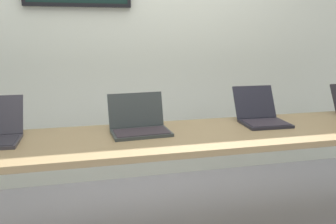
% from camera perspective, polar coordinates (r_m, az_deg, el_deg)
% --- Properties ---
extents(back_wall, '(8.00, 0.11, 2.72)m').
position_cam_1_polar(back_wall, '(3.29, -4.36, 12.47)').
color(back_wall, silver).
rests_on(back_wall, ground).
extents(workbench, '(3.65, 0.70, 0.74)m').
position_cam_1_polar(workbench, '(2.29, 0.90, -4.69)').
color(workbench, '#9A7D53').
rests_on(workbench, ground).
extents(laptop_station_1, '(0.39, 0.32, 0.24)m').
position_cam_1_polar(laptop_station_1, '(2.33, -4.69, -1.91)').
color(laptop_station_1, '#363B3A').
rests_on(laptop_station_1, workbench).
extents(laptop_station_2, '(0.32, 0.39, 0.25)m').
position_cam_1_polar(laptop_station_2, '(2.65, 14.77, -0.47)').
color(laptop_station_2, '#23222C').
rests_on(laptop_station_2, workbench).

